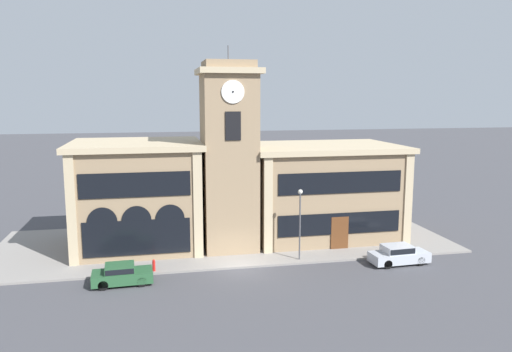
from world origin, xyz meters
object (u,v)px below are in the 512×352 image
parked_car_near (122,274)px  street_lamp (300,214)px  parked_car_mid (398,254)px  fire_hydrant (154,265)px

parked_car_near → street_lamp: size_ratio=0.74×
parked_car_near → street_lamp: bearing=6.3°
parked_car_near → street_lamp: street_lamp is taller
parked_car_mid → street_lamp: street_lamp is taller
parked_car_near → parked_car_mid: 20.46m
parked_car_near → street_lamp: 13.76m
parked_car_near → fire_hydrant: size_ratio=4.72×
fire_hydrant → parked_car_near: bearing=-140.4°
street_lamp → fire_hydrant: 11.56m
parked_car_mid → fire_hydrant: (-18.30, 1.78, -0.21)m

